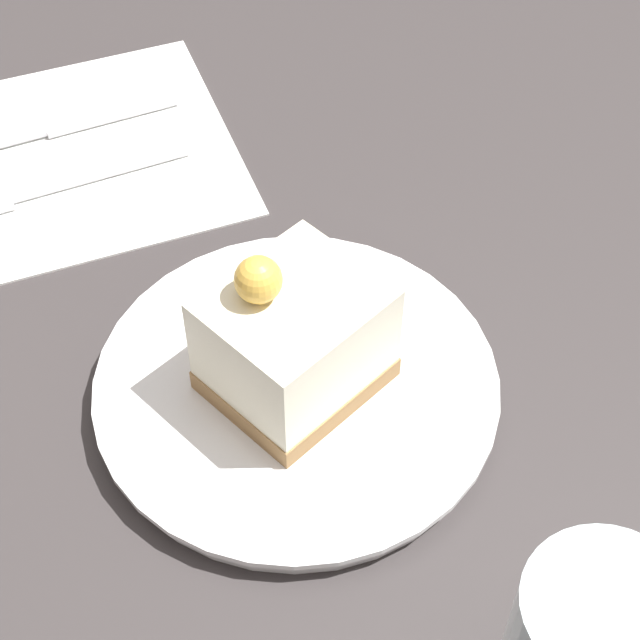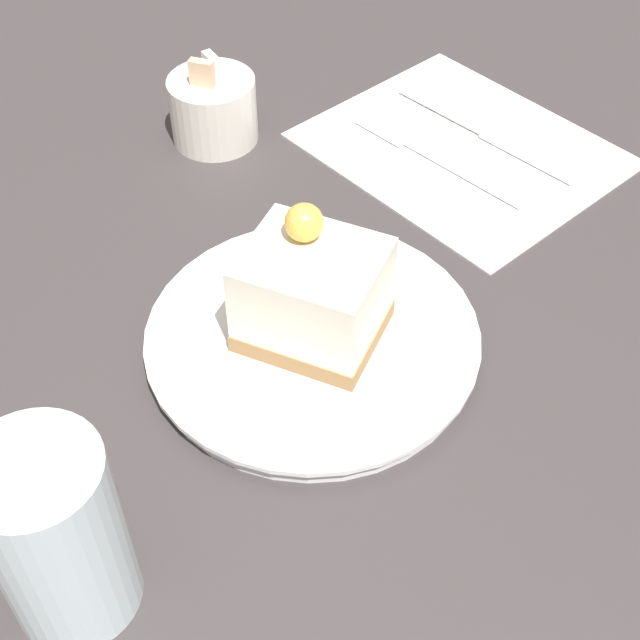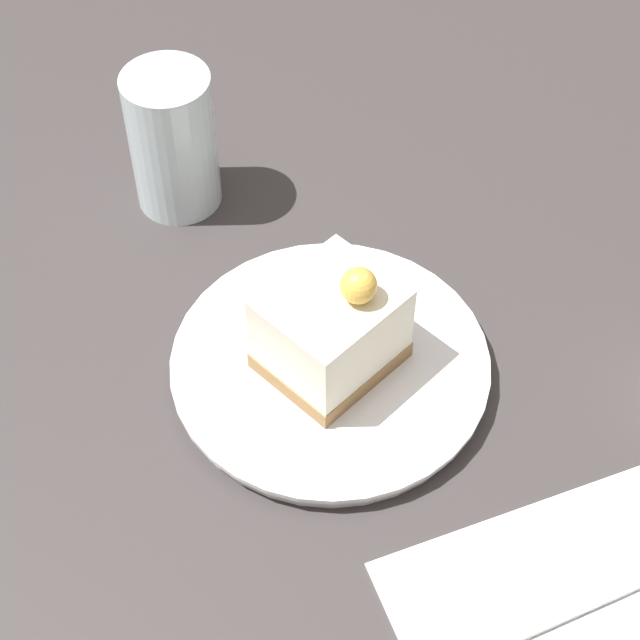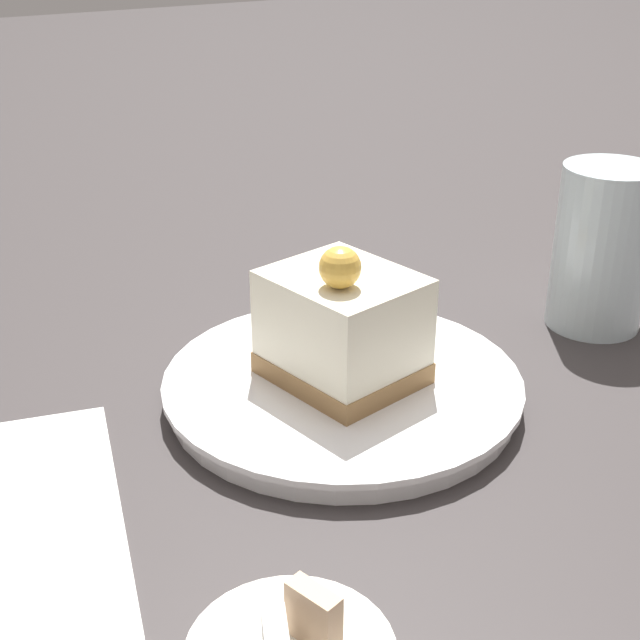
# 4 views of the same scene
# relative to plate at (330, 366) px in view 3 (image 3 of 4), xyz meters

# --- Properties ---
(ground_plane) EXTENTS (4.00, 4.00, 0.00)m
(ground_plane) POSITION_rel_plate_xyz_m (-0.02, 0.01, -0.01)
(ground_plane) COLOR #383333
(plate) EXTENTS (0.22, 0.22, 0.02)m
(plate) POSITION_rel_plate_xyz_m (0.00, 0.00, 0.00)
(plate) COLOR white
(plate) RESTS_ON ground_plane
(cake_slice) EXTENTS (0.09, 0.10, 0.09)m
(cake_slice) POSITION_rel_plate_xyz_m (0.00, 0.00, 0.04)
(cake_slice) COLOR #9E7547
(cake_slice) RESTS_ON plate
(fork) EXTENTS (0.05, 0.17, 0.00)m
(fork) POSITION_rel_plate_xyz_m (0.23, 0.05, -0.00)
(fork) COLOR silver
(fork) RESTS_ON napkin
(drinking_glass) EXTENTS (0.07, 0.07, 0.12)m
(drinking_glass) POSITION_rel_plate_xyz_m (-0.22, 0.00, 0.05)
(drinking_glass) COLOR silver
(drinking_glass) RESTS_ON ground_plane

